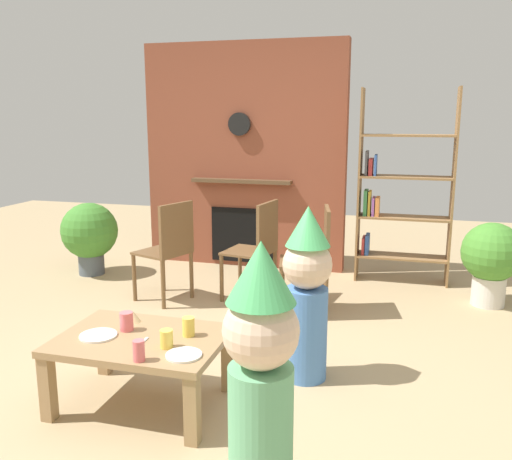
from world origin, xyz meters
TOP-DOWN VIEW (x-y plane):
  - ground_plane at (0.00, 0.00)m, footprint 12.00×12.00m
  - brick_fireplace_feature at (-0.59, 2.60)m, footprint 2.20×0.28m
  - bookshelf at (1.04, 2.40)m, footprint 0.90×0.28m
  - coffee_table at (-0.28, -0.48)m, footprint 0.93×0.66m
  - paper_cup_near_left at (-0.40, -0.42)m, footprint 0.08×0.08m
  - paper_cup_near_right at (-0.03, -0.39)m, footprint 0.07×0.07m
  - paper_cup_center at (-0.08, -0.58)m, footprint 0.07×0.07m
  - paper_cup_far_left at (-0.14, -0.76)m, footprint 0.06×0.06m
  - paper_plate_front at (0.05, -0.65)m, footprint 0.19×0.19m
  - paper_plate_rear at (-0.51, -0.54)m, footprint 0.21×0.21m
  - birthday_cake_slice at (-0.43, -0.29)m, footprint 0.10×0.10m
  - table_fork at (-0.23, -0.56)m, footprint 0.03×0.15m
  - child_with_cone_hat at (0.58, -1.07)m, footprint 0.32×0.32m
  - child_in_pink at (0.56, 0.09)m, footprint 0.31×0.31m
  - dining_chair_left at (-0.87, 1.21)m, footprint 0.51×0.51m
  - dining_chair_middle at (-0.12, 1.45)m, footprint 0.46×0.46m
  - dining_chair_right at (0.42, 1.27)m, footprint 0.47×0.47m
  - potted_plant_tall at (1.86, 1.86)m, footprint 0.51×0.51m
  - potted_plant_short at (-2.03, 1.78)m, footprint 0.58×0.58m

SIDE VIEW (x-z plane):
  - ground_plane at x=0.00m, z-range 0.00..0.00m
  - coffee_table at x=-0.28m, z-range 0.14..0.55m
  - table_fork at x=-0.23m, z-range 0.41..0.42m
  - paper_plate_front at x=0.05m, z-range 0.41..0.42m
  - paper_plate_rear at x=-0.51m, z-range 0.41..0.42m
  - potted_plant_tall at x=1.86m, z-range 0.07..0.80m
  - potted_plant_short at x=-2.03m, z-range 0.06..0.82m
  - birthday_cake_slice at x=-0.43m, z-range 0.41..0.49m
  - paper_cup_center at x=-0.08m, z-range 0.41..0.51m
  - paper_cup_near_right at x=-0.03m, z-range 0.41..0.52m
  - paper_cup_near_left at x=-0.40m, z-range 0.41..0.52m
  - paper_cup_far_left at x=-0.14m, z-range 0.41..0.52m
  - dining_chair_left at x=-0.87m, z-range 0.06..0.96m
  - dining_chair_middle at x=-0.12m, z-range 0.06..0.96m
  - dining_chair_right at x=0.42m, z-range 0.06..0.96m
  - child_in_pink at x=0.56m, z-range 0.03..1.14m
  - child_with_cone_hat at x=0.58m, z-range 0.03..1.19m
  - bookshelf at x=1.04m, z-range -0.07..1.83m
  - brick_fireplace_feature at x=-0.59m, z-range -0.01..2.39m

